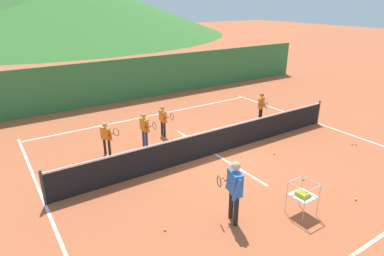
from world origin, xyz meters
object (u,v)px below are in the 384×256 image
(student_3, at_px, (261,104))
(tennis_ball_3, at_px, (356,255))
(instructor, at_px, (234,186))
(tennis_ball_4, at_px, (356,144))
(tennis_net, at_px, (215,141))
(student_0, at_px, (106,135))
(ball_cart, at_px, (303,194))
(tennis_ball_1, at_px, (223,177))
(tennis_ball_5, at_px, (356,199))
(tennis_ball_6, at_px, (352,144))
(student_2, at_px, (163,118))
(tennis_ball_2, at_px, (303,179))
(student_1, at_px, (145,127))
(tennis_ball_10, at_px, (165,230))
(tennis_ball_9, at_px, (274,153))

(student_3, bearing_deg, tennis_ball_3, -120.32)
(instructor, bearing_deg, tennis_ball_4, 7.96)
(tennis_net, relative_size, student_0, 9.46)
(ball_cart, relative_size, tennis_ball_1, 13.22)
(ball_cart, height_order, tennis_ball_5, ball_cart)
(tennis_ball_1, xyz_separation_m, tennis_ball_6, (5.74, -0.73, 0.00))
(tennis_ball_4, bearing_deg, ball_cart, -161.97)
(student_2, relative_size, tennis_ball_2, 18.61)
(instructor, height_order, tennis_ball_1, instructor)
(student_3, height_order, tennis_ball_6, student_3)
(student_2, xyz_separation_m, tennis_ball_2, (1.88, -5.52, -0.73))
(student_0, xyz_separation_m, tennis_ball_4, (8.21, -4.44, -0.70))
(student_1, xyz_separation_m, student_2, (1.10, 0.59, -0.04))
(student_0, bearing_deg, tennis_ball_10, -93.89)
(student_2, bearing_deg, student_1, -151.84)
(tennis_ball_3, bearing_deg, instructor, 120.74)
(tennis_ball_9, xyz_separation_m, tennis_ball_10, (-5.34, -1.53, 0.00))
(tennis_ball_4, height_order, tennis_ball_10, same)
(student_3, height_order, tennis_ball_2, student_3)
(tennis_ball_3, bearing_deg, tennis_ball_6, 32.91)
(tennis_net, height_order, student_3, student_3)
(tennis_ball_1, height_order, tennis_ball_10, same)
(student_1, distance_m, tennis_ball_10, 5.05)
(ball_cart, relative_size, tennis_ball_2, 13.22)
(tennis_net, bearing_deg, student_0, 147.15)
(student_3, relative_size, tennis_ball_9, 19.67)
(ball_cart, height_order, tennis_ball_6, ball_cart)
(student_0, xyz_separation_m, tennis_ball_10, (-0.33, -4.81, -0.70))
(tennis_ball_9, bearing_deg, tennis_ball_5, -94.59)
(tennis_ball_3, distance_m, tennis_ball_5, 2.37)
(tennis_ball_9, bearing_deg, tennis_ball_1, -172.91)
(tennis_ball_2, xyz_separation_m, tennis_ball_4, (3.80, 0.62, 0.00))
(tennis_ball_5, bearing_deg, student_1, 117.18)
(student_2, height_order, tennis_ball_9, student_2)
(student_0, bearing_deg, tennis_ball_1, -56.38)
(tennis_net, xyz_separation_m, tennis_ball_2, (1.17, -2.97, -0.47))
(tennis_ball_6, height_order, tennis_ball_9, same)
(student_0, height_order, tennis_ball_3, student_0)
(tennis_ball_6, bearing_deg, instructor, -171.13)
(student_1, xyz_separation_m, tennis_ball_2, (2.98, -4.93, -0.77))
(tennis_net, height_order, student_0, student_0)
(student_0, distance_m, student_2, 2.57)
(tennis_net, distance_m, student_3, 4.12)
(tennis_ball_9, bearing_deg, tennis_net, 146.07)
(tennis_ball_5, bearing_deg, tennis_ball_2, 102.32)
(instructor, distance_m, tennis_ball_6, 7.00)
(student_1, xyz_separation_m, tennis_ball_6, (6.71, -4.20, -0.77))
(tennis_ball_2, xyz_separation_m, tennis_ball_10, (-4.74, 0.25, 0.00))
(ball_cart, bearing_deg, instructor, 155.91)
(tennis_net, bearing_deg, tennis_ball_5, -71.49)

